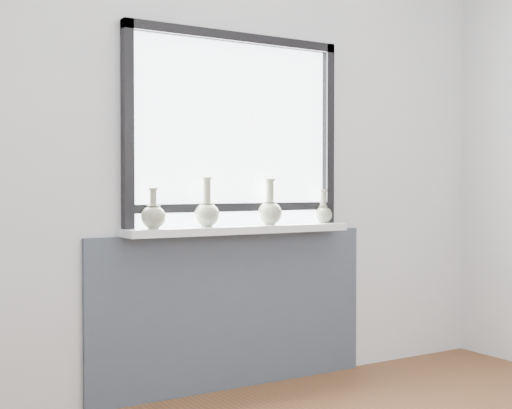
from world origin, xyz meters
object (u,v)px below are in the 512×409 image
vase_b (207,212)px  vase_c (270,210)px  vase_a (153,216)px  vase_d (323,212)px  windowsill (241,230)px

vase_b → vase_c: (0.39, -0.01, 0.00)m
vase_a → vase_d: 1.07m
windowsill → vase_b: bearing=177.4°
vase_b → vase_d: (0.76, -0.00, -0.02)m
vase_d → vase_c: bearing=-179.5°
vase_a → vase_b: 0.31m
vase_c → windowsill: bearing=-178.8°
vase_c → vase_d: vase_c is taller
windowsill → vase_d: vase_d is taller
vase_a → vase_b: (0.31, 0.02, 0.01)m
windowsill → vase_a: (-0.51, -0.01, 0.09)m
windowsill → vase_a: bearing=-178.9°
vase_d → vase_b: bearing=179.8°
windowsill → vase_b: 0.23m
vase_d → vase_a: bearing=-179.1°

